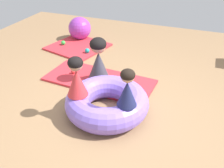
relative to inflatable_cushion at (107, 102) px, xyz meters
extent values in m
plane|color=#93704C|center=(0.02, 0.12, -0.18)|extent=(8.00, 8.00, 0.00)
cube|color=red|center=(-1.49, 1.94, -0.16)|extent=(1.38, 1.35, 0.04)
cube|color=red|center=(-0.46, 0.76, -0.16)|extent=(1.94, 0.95, 0.04)
torus|color=#8466E0|center=(0.00, 0.00, 0.00)|extent=(1.19, 1.19, 0.36)
cone|color=red|center=(-0.34, -0.20, 0.36)|extent=(0.33, 0.33, 0.37)
sphere|color=tan|center=(-0.34, -0.20, 0.64)|extent=(0.19, 0.19, 0.19)
ellipsoid|color=black|center=(-0.34, -0.20, 0.66)|extent=(0.20, 0.20, 0.16)
cone|color=navy|center=(0.35, -0.19, 0.35)|extent=(0.33, 0.33, 0.34)
sphere|color=tan|center=(0.35, -0.19, 0.60)|extent=(0.17, 0.17, 0.17)
ellipsoid|color=black|center=(0.35, -0.19, 0.61)|extent=(0.18, 0.18, 0.14)
cone|color=#383842|center=(-0.46, 0.76, 0.12)|extent=(0.40, 0.40, 0.51)
sphere|color=tan|center=(-0.46, 0.76, 0.49)|extent=(0.26, 0.26, 0.26)
ellipsoid|color=black|center=(-0.46, 0.76, 0.52)|extent=(0.28, 0.28, 0.22)
sphere|color=teal|center=(-1.13, 1.68, -0.09)|extent=(0.10, 0.10, 0.10)
sphere|color=green|center=(-1.83, 1.88, -0.09)|extent=(0.10, 0.10, 0.10)
sphere|color=orange|center=(-1.01, 2.08, -0.08)|extent=(0.11, 0.11, 0.11)
sphere|color=pink|center=(0.01, 0.62, -0.09)|extent=(0.10, 0.10, 0.10)
sphere|color=red|center=(-0.98, 0.78, -0.10)|extent=(0.08, 0.08, 0.08)
sphere|color=purple|center=(-1.68, 2.42, 0.09)|extent=(0.53, 0.53, 0.53)
camera|label=1|loc=(1.10, -2.64, 2.07)|focal=39.84mm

